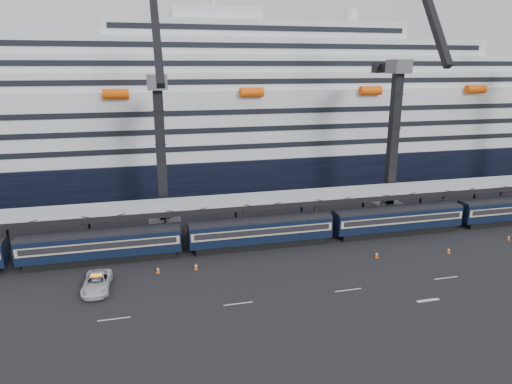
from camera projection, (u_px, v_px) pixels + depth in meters
ground at (349, 272)px, 52.88m from camera, size 260.00×260.00×0.00m
lane_markings at (438, 285)px, 49.88m from camera, size 111.00×4.27×0.02m
train at (285, 229)px, 60.57m from camera, size 133.05×3.00×4.05m
canopy at (309, 196)px, 64.57m from camera, size 130.00×6.25×5.53m
cruise_ship at (250, 121)px, 92.33m from camera, size 214.09×28.84×34.00m
crane_dark_near at (161, 150)px, 62.44m from camera, size 4.50×17.75×35.08m
crane_dark_mid at (395, 132)px, 69.22m from camera, size 4.50×18.24×39.64m
pickup_truck at (97, 283)px, 48.53m from camera, size 2.99×6.03×1.64m
traffic_cone_b at (158, 270)px, 52.66m from camera, size 0.39×0.39×0.78m
traffic_cone_c at (196, 266)px, 53.56m from camera, size 0.42×0.42×0.85m
traffic_cone_d at (377, 254)px, 56.80m from camera, size 0.43×0.43×0.85m
traffic_cone_e at (449, 250)px, 58.17m from camera, size 0.38×0.38×0.77m
traffic_cone_f at (509, 237)px, 62.63m from camera, size 0.35×0.35×0.71m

